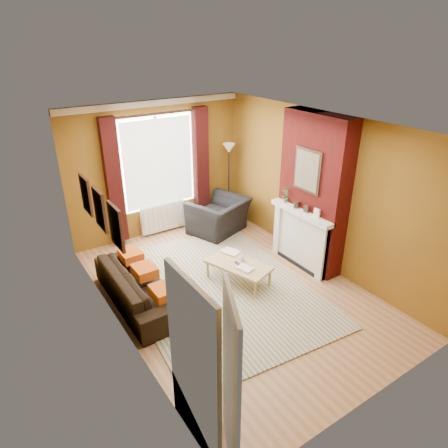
{
  "coord_description": "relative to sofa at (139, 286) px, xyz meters",
  "views": [
    {
      "loc": [
        -3.22,
        -4.63,
        3.97
      ],
      "look_at": [
        0.0,
        0.25,
        1.15
      ],
      "focal_mm": 32.0,
      "sensor_mm": 36.0,
      "label": 1
    }
  ],
  "objects": [
    {
      "name": "wicker_stool",
      "position": [
        2.02,
        1.63,
        -0.11
      ],
      "size": [
        0.34,
        0.34,
        0.4
      ],
      "rotation": [
        0.0,
        0.0,
        -0.06
      ],
      "color": "#A87B48",
      "rests_on": "ground"
    },
    {
      "name": "striped_rug",
      "position": [
        1.25,
        -0.4,
        -0.29
      ],
      "size": [
        3.14,
        4.11,
        0.02
      ],
      "rotation": [
        0.0,
        0.0,
        -0.09
      ],
      "color": "teal",
      "rests_on": "ground"
    },
    {
      "name": "floor_lamp",
      "position": [
        2.97,
        1.84,
        1.11
      ],
      "size": [
        0.27,
        0.27,
        1.8
      ],
      "rotation": [
        0.0,
        0.0,
        -0.03
      ],
      "color": "black",
      "rests_on": "ground"
    },
    {
      "name": "tv_remote",
      "position": [
        1.63,
        -0.42,
        0.08
      ],
      "size": [
        0.05,
        0.15,
        0.02
      ],
      "rotation": [
        0.0,
        0.0,
        -0.05
      ],
      "color": "#29292B",
      "rests_on": "coffee_table"
    },
    {
      "name": "mug",
      "position": [
        1.75,
        -0.39,
        0.11
      ],
      "size": [
        0.12,
        0.12,
        0.08
      ],
      "primitive_type": "imported",
      "rotation": [
        0.0,
        0.0,
        0.43
      ],
      "color": "#999999",
      "rests_on": "coffee_table"
    },
    {
      "name": "book_a",
      "position": [
        1.55,
        -0.64,
        0.08
      ],
      "size": [
        0.26,
        0.31,
        0.03
      ],
      "primitive_type": "imported",
      "rotation": [
        0.0,
        0.0,
        0.27
      ],
      "color": "#999999",
      "rests_on": "coffee_table"
    },
    {
      "name": "book_b",
      "position": [
        1.65,
        -0.06,
        0.08
      ],
      "size": [
        0.32,
        0.37,
        0.02
      ],
      "primitive_type": "imported",
      "rotation": [
        0.0,
        0.0,
        0.35
      ],
      "color": "#999999",
      "rests_on": "coffee_table"
    },
    {
      "name": "sofa",
      "position": [
        0.0,
        0.0,
        0.0
      ],
      "size": [
        0.83,
        2.09,
        0.61
      ],
      "primitive_type": "imported",
      "rotation": [
        0.0,
        0.0,
        1.56
      ],
      "color": "black",
      "rests_on": "ground"
    },
    {
      "name": "ground",
      "position": [
        1.42,
        -0.56,
        -0.3
      ],
      "size": [
        5.5,
        5.5,
        0.0
      ],
      "primitive_type": "plane",
      "color": "#916541",
      "rests_on": "ground"
    },
    {
      "name": "room_walls",
      "position": [
        2.05,
        -0.28,
        1.08
      ],
      "size": [
        3.82,
        5.54,
        2.83
      ],
      "color": "brown",
      "rests_on": "ground"
    },
    {
      "name": "coffee_table",
      "position": [
        1.65,
        -0.41,
        0.03
      ],
      "size": [
        0.89,
        1.24,
        0.37
      ],
      "rotation": [
        0.0,
        0.0,
        0.33
      ],
      "color": "tan",
      "rests_on": "ground"
    },
    {
      "name": "armchair",
      "position": [
        2.43,
        1.43,
        0.07
      ],
      "size": [
        1.43,
        1.34,
        0.75
      ],
      "primitive_type": "imported",
      "rotation": [
        0.0,
        0.0,
        3.48
      ],
      "color": "black",
      "rests_on": "ground"
    }
  ]
}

